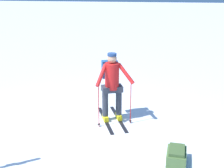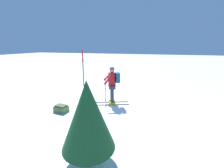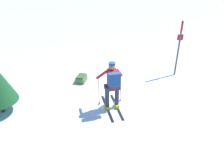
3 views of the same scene
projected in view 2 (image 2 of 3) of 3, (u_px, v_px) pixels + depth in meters
name	position (u px, v px, depth m)	size (l,w,h in m)	color
ground_plane	(100.00, 99.00, 7.69)	(80.00, 80.00, 0.00)	white
skier	(113.00, 83.00, 6.83)	(1.64, 1.05, 1.72)	black
dropped_backpack	(61.00, 109.00, 6.17)	(0.57, 0.43, 0.30)	#4C6B38
trail_marker	(83.00, 65.00, 9.88)	(0.08, 0.24, 2.40)	#4C4C51
pine_tree	(88.00, 116.00, 3.21)	(1.20, 1.20, 1.99)	#4C331E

